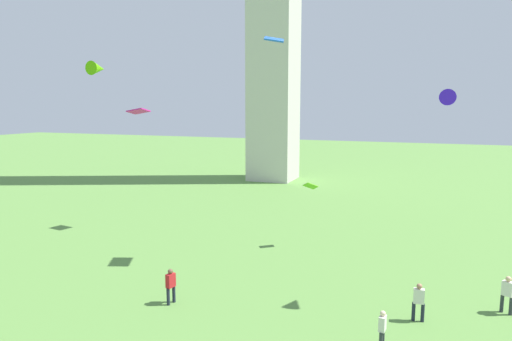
{
  "coord_description": "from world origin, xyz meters",
  "views": [
    {
      "loc": [
        7.48,
        -0.79,
        9.52
      ],
      "look_at": [
        0.6,
        17.25,
        6.72
      ],
      "focal_mm": 31.78,
      "sensor_mm": 36.0,
      "label": 1
    }
  ],
  "objects": [
    {
      "name": "kite_flying_5",
      "position": [
        -13.19,
        28.36,
        9.04
      ],
      "size": [
        1.64,
        1.18,
        0.53
      ],
      "rotation": [
        0.0,
        0.0,
        3.05
      ],
      "color": "#C81F8D"
    },
    {
      "name": "person_3",
      "position": [
        11.23,
        21.72,
        1.01
      ],
      "size": [
        0.54,
        0.46,
        1.78
      ],
      "rotation": [
        0.0,
        0.0,
        2.63
      ],
      "color": "#2D3338",
      "rests_on": "ground_plane"
    },
    {
      "name": "kite_flying_4",
      "position": [
        8.25,
        21.94,
        9.93
      ],
      "size": [
        0.85,
        1.19,
        0.86
      ],
      "rotation": [
        0.0,
        0.0,
        3.04
      ],
      "color": "#3A15E0"
    },
    {
      "name": "kite_flying_1",
      "position": [
        -1.14,
        24.74,
        13.26
      ],
      "size": [
        1.53,
        1.89,
        0.61
      ],
      "rotation": [
        0.0,
        0.0,
        5.01
      ],
      "color": "blue"
    },
    {
      "name": "kite_flying_2",
      "position": [
        0.29,
        28.31,
        4.16
      ],
      "size": [
        1.03,
        0.9,
        0.62
      ],
      "rotation": [
        0.0,
        0.0,
        0.74
      ],
      "color": "#5FB71E"
    },
    {
      "name": "person_1",
      "position": [
        7.45,
        19.48,
        0.99
      ],
      "size": [
        0.54,
        0.29,
        1.74
      ],
      "rotation": [
        0.0,
        0.0,
        0.08
      ],
      "color": "#1E2333",
      "rests_on": "ground_plane"
    },
    {
      "name": "kite_flying_0",
      "position": [
        -14.56,
        25.68,
        12.05
      ],
      "size": [
        1.0,
        1.39,
        0.99
      ],
      "rotation": [
        0.0,
        0.0,
        3.15
      ],
      "color": "#58B308"
    },
    {
      "name": "person_4",
      "position": [
        6.17,
        16.53,
        0.89
      ],
      "size": [
        0.29,
        0.49,
        1.58
      ],
      "rotation": [
        0.0,
        0.0,
        4.59
      ],
      "color": "#2D3338",
      "rests_on": "ground_plane"
    },
    {
      "name": "person_2",
      "position": [
        -3.74,
        17.13,
        0.99
      ],
      "size": [
        0.35,
        0.53,
        1.75
      ],
      "rotation": [
        0.0,
        0.0,
        4.49
      ],
      "color": "#1E2333",
      "rests_on": "ground_plane"
    }
  ]
}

